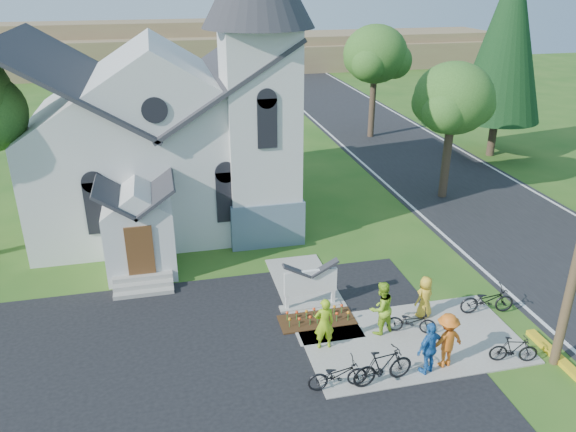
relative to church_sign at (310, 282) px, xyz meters
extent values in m
plane|color=#275618|center=(1.20, -3.20, -1.03)|extent=(120.00, 120.00, 0.00)
cube|color=black|center=(11.20, 11.80, -1.02)|extent=(8.00, 90.00, 0.02)
cube|color=gray|center=(2.70, -2.70, -1.00)|extent=(7.00, 4.00, 0.05)
cube|color=silver|center=(-4.80, 9.80, 1.47)|extent=(11.00, 9.00, 5.00)
cube|color=slate|center=(-0.50, 6.50, -0.03)|extent=(3.20, 3.20, 2.00)
cube|color=silver|center=(-0.50, 6.50, 3.47)|extent=(3.00, 3.00, 9.00)
cube|color=silver|center=(-5.80, 4.10, 0.37)|extent=(2.60, 2.40, 2.80)
cube|color=brown|center=(-5.80, 2.87, 0.47)|extent=(1.00, 0.10, 2.00)
cube|color=gray|center=(0.00, 0.00, -0.98)|extent=(2.20, 0.40, 0.10)
cube|color=white|center=(-0.85, 0.00, -0.48)|extent=(0.12, 0.12, 1.00)
cube|color=white|center=(0.85, 0.00, -0.48)|extent=(0.12, 0.12, 1.00)
cube|color=white|center=(0.00, 0.00, 0.02)|extent=(1.90, 0.14, 0.90)
cube|color=#38230F|center=(0.00, -0.90, -0.99)|extent=(2.60, 1.10, 0.07)
cylinder|color=#3A281F|center=(9.70, 8.80, 1.00)|extent=(0.44, 0.44, 4.05)
ellipsoid|color=#305B1F|center=(9.70, 8.80, 4.22)|extent=(4.00, 4.00, 3.60)
cylinder|color=#3A281F|center=(10.20, 20.80, 1.22)|extent=(0.44, 0.44, 4.50)
ellipsoid|color=#305B1F|center=(10.20, 20.80, 4.79)|extent=(4.40, 4.40, 3.96)
cylinder|color=#3A281F|center=(16.20, 14.80, 0.17)|extent=(0.50, 0.50, 2.40)
cone|color=black|center=(16.20, 14.80, 6.37)|extent=(5.20, 5.20, 10.00)
cube|color=#806547|center=(7.20, 52.80, 0.97)|extent=(60.00, 8.00, 4.00)
cube|color=#806547|center=(-8.80, 54.80, 1.77)|extent=(30.00, 6.00, 5.60)
cube|color=#806547|center=(23.20, 50.80, 0.47)|extent=(25.00, 6.00, 3.00)
imported|color=#8FBB16|center=(-0.20, -2.38, -0.09)|extent=(0.66, 0.44, 1.77)
imported|color=black|center=(-0.36, -4.31, -0.51)|extent=(1.77, 0.64, 0.92)
imported|color=#96CA26|center=(1.83, -2.03, -0.05)|extent=(1.09, 0.97, 1.86)
imported|color=black|center=(0.97, -4.40, -0.40)|extent=(1.97, 0.78, 1.15)
imported|color=#2468B7|center=(2.47, -4.25, -0.12)|extent=(1.09, 0.76, 1.72)
imported|color=black|center=(2.84, -2.27, -0.56)|extent=(1.70, 1.09, 0.84)
imported|color=orange|center=(3.11, -4.06, -0.09)|extent=(1.24, 0.84, 1.78)
imported|color=black|center=(5.23, -4.40, -0.53)|extent=(1.53, 0.79, 0.88)
imported|color=gold|center=(3.66, -1.49, -0.21)|extent=(0.88, 0.74, 1.53)
imported|color=black|center=(5.90, -1.78, -0.47)|extent=(1.98, 0.90, 1.00)
camera|label=1|loc=(-4.66, -16.47, 10.05)|focal=35.00mm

